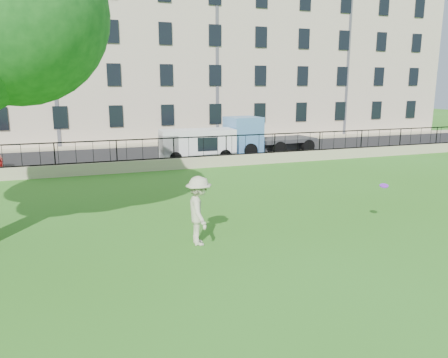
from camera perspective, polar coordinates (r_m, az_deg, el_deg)
name	(u,v)px	position (r m, az deg, el deg)	size (l,w,h in m)	color
ground	(267,244)	(12.83, 5.65, -8.40)	(120.00, 120.00, 0.00)	#33721B
retaining_wall	(174,164)	(23.81, -6.54, 1.99)	(50.00, 0.40, 0.60)	tan
iron_railing	(174,148)	(23.67, -6.59, 4.02)	(50.00, 0.05, 1.13)	black
street	(158,156)	(28.40, -8.64, 2.99)	(60.00, 9.00, 0.01)	black
sidewalk	(145,145)	(33.46, -10.32, 4.42)	(60.00, 1.40, 0.12)	tan
building_row	(131,55)	(38.84, -12.10, 15.56)	(56.40, 10.40, 13.80)	beige
man	(199,211)	(12.46, -3.29, -4.16)	(1.29, 0.74, 1.99)	beige
frisbee	(384,186)	(14.55, 20.17, -0.82)	(0.27, 0.27, 0.03)	purple
white_van	(197,145)	(26.49, -3.50, 4.48)	(4.44, 1.73, 1.86)	silver
blue_truck	(269,135)	(29.21, 5.91, 5.77)	(5.91, 2.10, 2.48)	#5890CF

